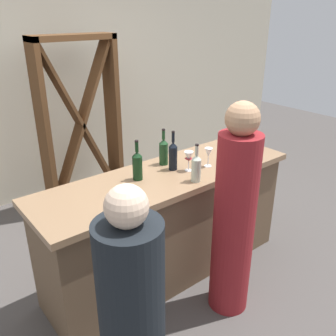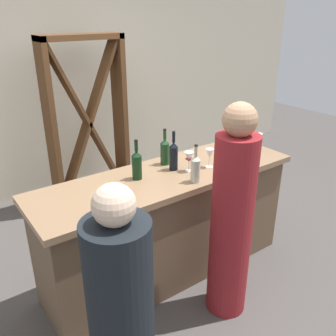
% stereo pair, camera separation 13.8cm
% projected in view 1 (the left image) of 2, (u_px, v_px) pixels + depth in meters
% --- Properties ---
extents(ground_plane, '(12.00, 12.00, 0.00)m').
position_uv_depth(ground_plane, '(168.00, 269.00, 3.29)').
color(ground_plane, '#4C4744').
extents(back_wall, '(8.00, 0.10, 2.80)m').
position_uv_depth(back_wall, '(52.00, 79.00, 4.30)').
color(back_wall, beige).
rests_on(back_wall, ground).
extents(bar_counter, '(2.23, 0.67, 0.95)m').
position_uv_depth(bar_counter, '(168.00, 224.00, 3.10)').
color(bar_counter, brown).
rests_on(bar_counter, ground).
extents(wine_rack, '(0.91, 0.28, 1.93)m').
position_uv_depth(wine_rack, '(81.00, 124.00, 4.11)').
color(wine_rack, brown).
rests_on(wine_rack, ground).
extents(wine_bottle_leftmost_dark_green, '(0.08, 0.08, 0.32)m').
position_uv_depth(wine_bottle_leftmost_dark_green, '(137.00, 165.00, 2.76)').
color(wine_bottle_leftmost_dark_green, black).
rests_on(wine_bottle_leftmost_dark_green, bar_counter).
extents(wine_bottle_second_left_clear_pale, '(0.07, 0.07, 0.30)m').
position_uv_depth(wine_bottle_second_left_clear_pale, '(196.00, 167.00, 2.74)').
color(wine_bottle_second_left_clear_pale, '#B7C6B2').
rests_on(wine_bottle_second_left_clear_pale, bar_counter).
extents(wine_bottle_center_near_black, '(0.07, 0.07, 0.33)m').
position_uv_depth(wine_bottle_center_near_black, '(173.00, 155.00, 2.94)').
color(wine_bottle_center_near_black, black).
rests_on(wine_bottle_center_near_black, bar_counter).
extents(wine_bottle_second_right_olive_green, '(0.08, 0.08, 0.31)m').
position_uv_depth(wine_bottle_second_right_olive_green, '(164.00, 151.00, 3.04)').
color(wine_bottle_second_right_olive_green, '#193D1E').
rests_on(wine_bottle_second_right_olive_green, bar_counter).
extents(wine_glass_near_left, '(0.07, 0.07, 0.17)m').
position_uv_depth(wine_glass_near_left, '(235.00, 151.00, 3.03)').
color(wine_glass_near_left, white).
rests_on(wine_glass_near_left, bar_counter).
extents(wine_glass_near_center, '(0.07, 0.07, 0.16)m').
position_uv_depth(wine_glass_near_center, '(236.00, 148.00, 3.13)').
color(wine_glass_near_center, white).
rests_on(wine_glass_near_center, bar_counter).
extents(wine_glass_near_right, '(0.07, 0.07, 0.16)m').
position_uv_depth(wine_glass_near_right, '(208.00, 153.00, 3.00)').
color(wine_glass_near_right, white).
rests_on(wine_glass_near_right, bar_counter).
extents(wine_glass_far_left, '(0.08, 0.08, 0.17)m').
position_uv_depth(wine_glass_far_left, '(189.00, 157.00, 2.92)').
color(wine_glass_far_left, white).
rests_on(wine_glass_far_left, bar_counter).
extents(wine_glass_far_center, '(0.08, 0.08, 0.16)m').
position_uv_depth(wine_glass_far_center, '(254.00, 137.00, 3.41)').
color(wine_glass_far_center, white).
rests_on(wine_glass_far_center, bar_counter).
extents(wine_glass_far_right, '(0.07, 0.07, 0.16)m').
position_uv_depth(wine_glass_far_right, '(242.00, 137.00, 3.41)').
color(wine_glass_far_right, white).
rests_on(wine_glass_far_right, bar_counter).
extents(person_left_guest, '(0.39, 0.39, 1.63)m').
position_uv_depth(person_left_guest, '(234.00, 219.00, 2.61)').
color(person_left_guest, maroon).
rests_on(person_left_guest, ground).
extents(person_center_guest, '(0.41, 0.41, 1.42)m').
position_uv_depth(person_center_guest, '(132.00, 313.00, 1.96)').
color(person_center_guest, black).
rests_on(person_center_guest, ground).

